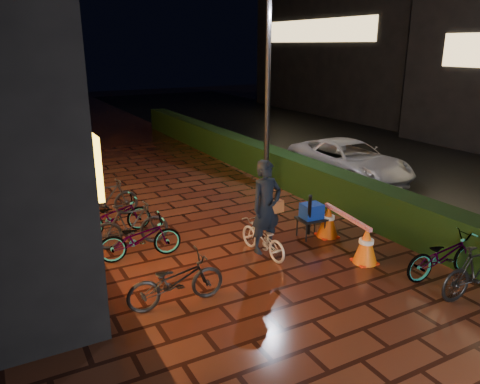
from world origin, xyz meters
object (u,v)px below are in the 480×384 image
cyclist (264,221)px  cart_assembly (311,213)px  van (349,160)px  traffic_barrier (346,232)px

cyclist → cart_assembly: cyclist is taller
van → cart_assembly: 5.18m
traffic_barrier → cart_assembly: size_ratio=1.68×
van → traffic_barrier: size_ratio=2.34×
cyclist → cart_assembly: bearing=12.6°
van → cart_assembly: bearing=-140.3°
cart_assembly → cyclist: bearing=-167.4°
van → traffic_barrier: van is taller
traffic_barrier → cart_assembly: bearing=108.4°
van → traffic_barrier: bearing=-131.6°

